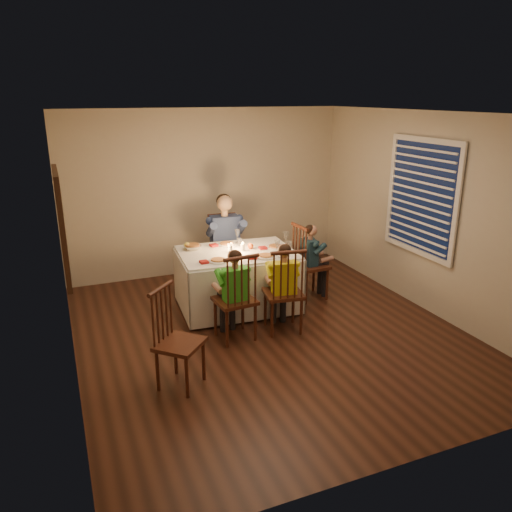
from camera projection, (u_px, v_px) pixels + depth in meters
name	position (u px, v px, depth m)	size (l,w,h in m)	color
ground	(269.00, 333.00, 6.13)	(5.00, 5.00, 0.00)	black
wall_left	(62.00, 253.00, 4.91)	(0.02, 5.00, 2.60)	#B9B29E
wall_right	(427.00, 213.00, 6.54)	(0.02, 5.00, 2.60)	#B9B29E
wall_back	(207.00, 193.00, 7.92)	(4.50, 0.02, 2.60)	#B9B29E
ceiling	(271.00, 113.00, 5.32)	(5.00, 5.00, 0.00)	white
dining_table	(237.00, 268.00, 6.68)	(1.61, 1.22, 0.77)	silver
chair_adult	(226.00, 286.00, 7.63)	(0.45, 0.43, 1.09)	#36170E
chair_near_left	(235.00, 337.00, 6.00)	(0.45, 0.43, 1.09)	#36170E
chair_near_right	(283.00, 330.00, 6.21)	(0.45, 0.43, 1.09)	#36170E
chair_end	(309.00, 297.00, 7.20)	(0.45, 0.43, 1.09)	#36170E
chair_extra	(182.00, 385.00, 5.03)	(0.43, 0.41, 1.04)	#36170E
adult	(226.00, 286.00, 7.63)	(0.55, 0.50, 1.41)	navy
child_green	(235.00, 337.00, 6.00)	(0.38, 0.35, 1.11)	green
child_yellow	(283.00, 330.00, 6.21)	(0.38, 0.35, 1.12)	yellow
child_teal	(309.00, 297.00, 7.20)	(0.36, 0.33, 1.08)	#193240
setting_adult	(227.00, 244.00, 6.89)	(0.26, 0.26, 0.02)	silver
setting_green	(218.00, 261.00, 6.21)	(0.26, 0.26, 0.02)	silver
setting_yellow	(266.00, 256.00, 6.38)	(0.26, 0.26, 0.02)	silver
setting_teal	(275.00, 247.00, 6.77)	(0.26, 0.26, 0.02)	silver
candle_left	(231.00, 248.00, 6.57)	(0.06, 0.06, 0.10)	white
candle_right	(243.00, 247.00, 6.62)	(0.06, 0.06, 0.10)	white
squash	(187.00, 246.00, 6.71)	(0.09, 0.09, 0.09)	yellow
orange_fruit	(251.00, 246.00, 6.71)	(0.08, 0.08, 0.08)	#EA5913
serving_bowl	(193.00, 247.00, 6.69)	(0.24, 0.24, 0.06)	silver
wall_mirror	(62.00, 226.00, 5.13)	(0.06, 0.95, 1.15)	black
window_blinds	(421.00, 197.00, 6.55)	(0.07, 1.34, 1.54)	black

